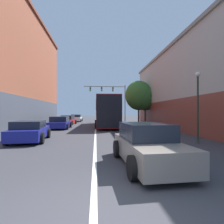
% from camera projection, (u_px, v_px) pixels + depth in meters
% --- Properties ---
extents(ground_plane, '(160.00, 160.00, 0.00)m').
position_uv_depth(ground_plane, '(93.00, 220.00, 2.90)').
color(ground_plane, '#38383D').
extents(lane_center_line, '(0.14, 47.17, 0.01)m').
position_uv_depth(lane_center_line, '(96.00, 127.00, 20.41)').
color(lane_center_line, silver).
rests_on(lane_center_line, ground_plane).
extents(building_right_storefront, '(9.24, 26.29, 8.62)m').
position_uv_depth(building_right_storefront, '(217.00, 85.00, 17.14)').
color(building_right_storefront, '#B7B2A3').
rests_on(building_right_storefront, ground_plane).
extents(bus, '(2.99, 12.74, 3.52)m').
position_uv_depth(bus, '(107.00, 111.00, 22.60)').
color(bus, maroon).
rests_on(bus, ground_plane).
extents(hatchback_foreground, '(2.06, 3.97, 1.40)m').
position_uv_depth(hatchback_foreground, '(147.00, 145.00, 5.94)').
color(hatchback_foreground, slate).
rests_on(hatchback_foreground, ground_plane).
extents(parked_car_left_near, '(2.23, 4.24, 1.32)m').
position_uv_depth(parked_car_left_near, '(68.00, 120.00, 25.77)').
color(parked_car_left_near, red).
rests_on(parked_car_left_near, ground_plane).
extents(parked_car_left_mid, '(2.17, 4.29, 1.33)m').
position_uv_depth(parked_car_left_mid, '(60.00, 123.00, 18.97)').
color(parked_car_left_mid, navy).
rests_on(parked_car_left_mid, ground_plane).
extents(parked_car_left_far, '(2.20, 4.02, 1.34)m').
position_uv_depth(parked_car_left_far, '(76.00, 118.00, 33.70)').
color(parked_car_left_far, silver).
rests_on(parked_car_left_far, ground_plane).
extents(parked_car_left_distant, '(2.38, 4.08, 1.26)m').
position_uv_depth(parked_car_left_distant, '(30.00, 131.00, 10.79)').
color(parked_car_left_distant, navy).
rests_on(parked_car_left_distant, ground_plane).
extents(traffic_signal_gantry, '(8.13, 0.36, 7.12)m').
position_uv_depth(traffic_signal_gantry, '(112.00, 94.00, 34.22)').
color(traffic_signal_gantry, '#514C47').
rests_on(traffic_signal_gantry, ground_plane).
extents(street_lamp, '(0.30, 0.30, 4.12)m').
position_uv_depth(street_lamp, '(198.00, 103.00, 9.98)').
color(street_lamp, '#233323').
rests_on(street_lamp, ground_plane).
extents(street_tree_near, '(3.84, 3.46, 6.31)m').
position_uv_depth(street_tree_near, '(139.00, 95.00, 24.99)').
color(street_tree_near, brown).
rests_on(street_tree_near, ground_plane).
extents(street_tree_far, '(3.14, 2.82, 5.50)m').
position_uv_depth(street_tree_far, '(145.00, 98.00, 24.70)').
color(street_tree_far, brown).
rests_on(street_tree_far, ground_plane).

